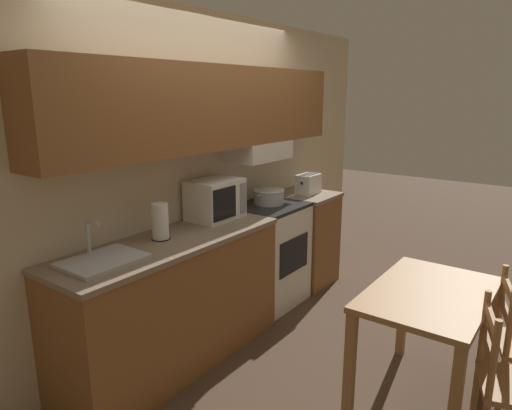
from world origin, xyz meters
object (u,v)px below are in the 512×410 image
(sink_basin, at_px, (103,260))
(paper_towel_roll, at_px, (160,221))
(stove_range, at_px, (268,254))
(toaster, at_px, (308,184))
(dining_table, at_px, (428,310))
(microwave, at_px, (215,199))
(chair_left_of_table, at_px, (511,386))
(cooking_pot, at_px, (269,196))

(sink_basin, distance_m, paper_towel_roll, 0.52)
(sink_basin, relative_size, paper_towel_roll, 1.83)
(stove_range, height_order, paper_towel_roll, paper_towel_roll)
(toaster, relative_size, dining_table, 0.26)
(microwave, bearing_deg, paper_towel_roll, -175.81)
(microwave, bearing_deg, dining_table, -89.56)
(sink_basin, relative_size, chair_left_of_table, 0.53)
(cooking_pot, distance_m, microwave, 0.67)
(cooking_pot, height_order, paper_towel_roll, paper_towel_roll)
(sink_basin, bearing_deg, dining_table, -54.16)
(paper_towel_roll, bearing_deg, dining_table, -68.84)
(toaster, bearing_deg, dining_table, -128.36)
(stove_range, xyz_separation_m, microwave, (-0.62, 0.09, 0.63))
(stove_range, xyz_separation_m, cooking_pot, (0.04, 0.03, 0.54))
(cooking_pot, relative_size, toaster, 1.39)
(stove_range, xyz_separation_m, paper_towel_roll, (-1.24, 0.05, 0.59))
(paper_towel_roll, bearing_deg, sink_basin, -173.48)
(cooking_pot, relative_size, sink_basin, 0.78)
(paper_towel_roll, bearing_deg, cooking_pot, -0.75)
(microwave, xyz_separation_m, sink_basin, (-1.13, -0.10, -0.14))
(sink_basin, bearing_deg, paper_towel_roll, 6.52)
(paper_towel_roll, relative_size, chair_left_of_table, 0.29)
(paper_towel_roll, xyz_separation_m, dining_table, (0.64, -1.65, -0.43))
(chair_left_of_table, bearing_deg, dining_table, 50.73)
(toaster, height_order, sink_basin, sink_basin)
(cooking_pot, distance_m, chair_left_of_table, 2.37)
(stove_range, bearing_deg, dining_table, -110.72)
(toaster, distance_m, dining_table, 2.03)
(stove_range, bearing_deg, paper_towel_roll, 177.92)
(toaster, distance_m, chair_left_of_table, 2.58)
(paper_towel_roll, xyz_separation_m, chair_left_of_table, (0.43, -2.15, -0.63))
(stove_range, bearing_deg, sink_basin, -179.57)
(toaster, relative_size, sink_basin, 0.56)
(toaster, bearing_deg, paper_towel_roll, 177.27)
(stove_range, xyz_separation_m, sink_basin, (-1.75, -0.01, 0.49))
(cooking_pot, distance_m, dining_table, 1.79)
(stove_range, relative_size, paper_towel_roll, 3.69)
(stove_range, height_order, microwave, microwave)
(microwave, xyz_separation_m, paper_towel_roll, (-0.62, -0.05, -0.03))
(paper_towel_roll, bearing_deg, microwave, 4.19)
(dining_table, bearing_deg, toaster, 51.64)
(sink_basin, bearing_deg, microwave, 5.24)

